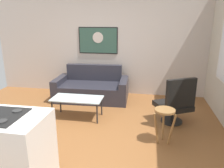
{
  "coord_description": "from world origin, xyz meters",
  "views": [
    {
      "loc": [
        1.12,
        -3.44,
        2.0
      ],
      "look_at": [
        0.37,
        0.9,
        0.7
      ],
      "focal_mm": 35.07,
      "sensor_mm": 36.0,
      "label": 1
    }
  ],
  "objects": [
    {
      "name": "wall_painting",
      "position": [
        -0.27,
        2.38,
        1.46
      ],
      "size": [
        1.07,
        0.03,
        0.71
      ],
      "color": "black"
    },
    {
      "name": "armchair",
      "position": [
        1.66,
        0.68,
        0.44
      ],
      "size": [
        0.81,
        0.8,
        0.97
      ],
      "color": "black",
      "rests_on": "ground"
    },
    {
      "name": "bar_stool",
      "position": [
        1.41,
        -0.06,
        0.48
      ],
      "size": [
        0.38,
        0.38,
        0.6
      ],
      "color": "olive",
      "rests_on": "ground"
    },
    {
      "name": "ground",
      "position": [
        0.0,
        0.0,
        -0.02
      ],
      "size": [
        6.4,
        6.4,
        0.04
      ],
      "primitive_type": "cube",
      "color": "brown"
    },
    {
      "name": "coffee_table",
      "position": [
        -0.32,
        0.64,
        0.4
      ],
      "size": [
        1.05,
        0.5,
        0.44
      ],
      "color": "silver",
      "rests_on": "ground"
    },
    {
      "name": "couch",
      "position": [
        -0.32,
        1.8,
        0.27
      ],
      "size": [
        1.88,
        1.01,
        0.85
      ],
      "color": "#292832",
      "rests_on": "ground"
    },
    {
      "name": "back_wall",
      "position": [
        0.0,
        2.42,
        1.4
      ],
      "size": [
        6.4,
        0.05,
        2.8
      ],
      "primitive_type": "cube",
      "color": "beige",
      "rests_on": "ground"
    }
  ]
}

